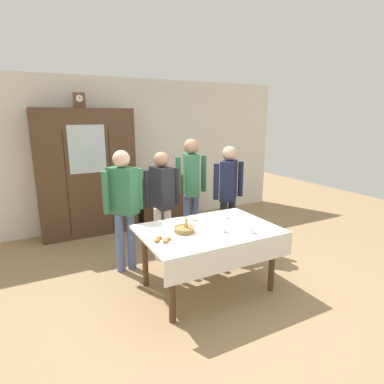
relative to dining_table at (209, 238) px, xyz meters
name	(u,v)px	position (x,y,z in m)	size (l,w,h in m)	color
ground_plane	(199,280)	(0.00, 0.23, -0.66)	(12.00, 12.00, 0.00)	#997A56
back_wall	(132,153)	(0.00, 2.88, 0.69)	(6.40, 0.10, 2.70)	silver
dining_table	(209,238)	(0.00, 0.00, 0.00)	(1.56, 1.08, 0.76)	#4C3321
wall_cabinet	(87,173)	(-0.90, 2.59, 0.42)	(1.61, 0.46, 2.16)	#4C3321
mantel_clock	(79,100)	(-0.93, 2.59, 1.62)	(0.18, 0.11, 0.24)	brown
bookshelf_low	(167,199)	(0.60, 2.64, -0.23)	(1.08, 0.35, 0.85)	#4C3321
book_stack	(167,177)	(0.60, 2.64, 0.21)	(0.16, 0.22, 0.05)	#3D754C
tea_cup_far_left	(193,219)	(-0.03, 0.36, 0.13)	(0.13, 0.13, 0.06)	white
tea_cup_far_right	(225,216)	(0.38, 0.25, 0.13)	(0.13, 0.13, 0.06)	white
tea_cup_mid_right	(251,231)	(0.35, -0.32, 0.13)	(0.13, 0.13, 0.06)	white
tea_cup_front_edge	(223,230)	(0.09, -0.16, 0.13)	(0.13, 0.13, 0.06)	silver
bread_basket	(184,229)	(-0.30, 0.06, 0.14)	(0.24, 0.24, 0.16)	#9E7542
pastry_plate	(162,241)	(-0.62, -0.09, 0.12)	(0.28, 0.28, 0.05)	white
spoon_back_edge	(236,224)	(0.37, 0.01, 0.11)	(0.12, 0.02, 0.01)	silver
spoon_center	(204,224)	(0.03, 0.19, 0.11)	(0.12, 0.02, 0.01)	silver
spoon_near_left	(153,231)	(-0.60, 0.24, 0.11)	(0.12, 0.02, 0.01)	silver
person_behind_table_right	(123,200)	(-0.73, 0.94, 0.32)	(0.52, 0.41, 1.62)	slate
person_by_cabinet	(191,182)	(0.42, 1.26, 0.38)	(0.52, 0.41, 1.70)	slate
person_beside_shelf	(162,196)	(-0.15, 1.05, 0.28)	(0.52, 0.39, 1.56)	silver
person_behind_table_left	(228,188)	(0.87, 0.91, 0.32)	(0.52, 0.40, 1.60)	#232328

